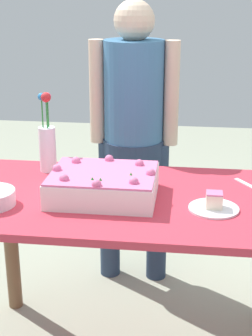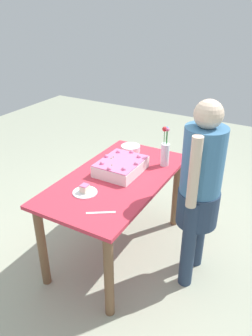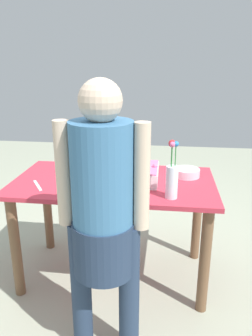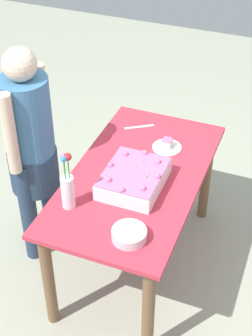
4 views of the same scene
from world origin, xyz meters
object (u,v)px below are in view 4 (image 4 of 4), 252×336
fruit_bowl (129,234)px  person_standing (31,144)px  sheet_cake (134,178)px  cake_knife (139,127)px  serving_plate_with_slice (167,146)px  flower_vase (68,188)px

fruit_bowl → person_standing: 0.94m
sheet_cake → person_standing: (-0.04, -0.70, 0.04)m
sheet_cake → cake_knife: sheet_cake is taller
serving_plate_with_slice → cake_knife: (-0.16, -0.25, -0.02)m
sheet_cake → cake_knife: bearing=-162.7°
fruit_bowl → cake_knife: bearing=-162.5°
serving_plate_with_slice → fruit_bowl: bearing=4.4°
serving_plate_with_slice → flower_vase: size_ratio=0.52×
sheet_cake → fruit_bowl: 0.43m
sheet_cake → cake_knife: size_ratio=2.02×
cake_knife → flower_vase: bearing=-129.1°
sheet_cake → person_standing: 0.70m
sheet_cake → serving_plate_with_slice: (-0.43, 0.07, -0.04)m
flower_vase → serving_plate_with_slice: bearing=155.0°
serving_plate_with_slice → person_standing: (0.39, -0.76, 0.07)m
serving_plate_with_slice → fruit_bowl: serving_plate_with_slice is taller
serving_plate_with_slice → fruit_bowl: 0.84m
flower_vase → fruit_bowl: bearing=74.3°
cake_knife → person_standing: bearing=-166.6°
cake_knife → person_standing: 0.76m
serving_plate_with_slice → flower_vase: bearing=-25.0°
cake_knife → sheet_cake: bearing=-106.1°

